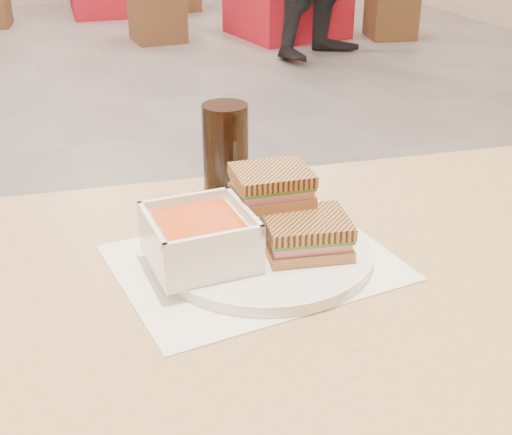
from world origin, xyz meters
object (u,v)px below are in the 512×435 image
object	(u,v)px
main_table	(318,335)
soup_bowl	(200,240)
cola_glass	(226,152)
bg_chair_1r	(391,12)
panini_lower	(306,235)
plate	(265,253)
bg_chair_1l	(157,13)

from	to	relation	value
main_table	soup_bowl	bearing A→B (deg)	163.33
cola_glass	bg_chair_1r	xyz separation A→B (m)	(2.80, 4.09, -0.62)
panini_lower	main_table	bearing A→B (deg)	-55.35
main_table	panini_lower	size ratio (longest dim) A/B	9.89
main_table	plate	bearing A→B (deg)	143.12
main_table	soup_bowl	distance (m)	0.23
main_table	cola_glass	xyz separation A→B (m)	(-0.05, 0.27, 0.19)
main_table	cola_glass	world-z (taller)	cola_glass
plate	soup_bowl	bearing A→B (deg)	-179.53
soup_bowl	panini_lower	size ratio (longest dim) A/B	1.05
main_table	bg_chair_1l	size ratio (longest dim) A/B	2.88
main_table	bg_chair_1l	world-z (taller)	main_table
plate	cola_glass	bearing A→B (deg)	85.59
bg_chair_1l	plate	bearing A→B (deg)	-101.49
panini_lower	bg_chair_1l	bearing A→B (deg)	79.13
soup_bowl	bg_chair_1r	world-z (taller)	soup_bowl
panini_lower	bg_chair_1r	bearing A→B (deg)	57.41
main_table	bg_chair_1l	xyz separation A→B (m)	(0.92, 4.90, -0.42)
cola_glass	bg_chair_1l	xyz separation A→B (m)	(0.97, 4.64, -0.61)
soup_bowl	bg_chair_1r	distance (m)	5.23
soup_bowl	bg_chair_1r	xyz separation A→B (m)	(2.91, 4.31, -0.59)
soup_bowl	bg_chair_1l	xyz separation A→B (m)	(1.08, 4.85, -0.58)
main_table	panini_lower	distance (m)	0.16
main_table	cola_glass	size ratio (longest dim) A/B	8.02
plate	panini_lower	xyz separation A→B (m)	(0.05, -0.03, 0.03)
plate	panini_lower	distance (m)	0.06
bg_chair_1l	bg_chair_1r	bearing A→B (deg)	-16.66
plate	bg_chair_1r	bearing A→B (deg)	56.79
soup_bowl	bg_chair_1l	bearing A→B (deg)	77.46
panini_lower	soup_bowl	bearing A→B (deg)	169.71
soup_bowl	cola_glass	world-z (taller)	cola_glass
plate	panini_lower	world-z (taller)	panini_lower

